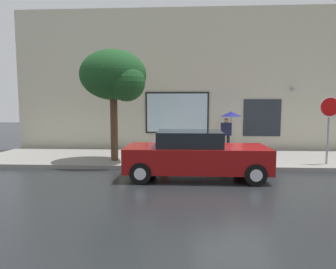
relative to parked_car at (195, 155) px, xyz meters
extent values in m
plane|color=black|center=(1.24, 0.00, -0.73)|extent=(60.00, 60.00, 0.00)
cube|color=gray|center=(1.24, 3.00, -0.66)|extent=(20.00, 4.00, 0.15)
cube|color=beige|center=(1.24, 5.50, 2.77)|extent=(20.00, 0.40, 7.00)
cube|color=black|center=(-0.69, 5.27, 1.21)|extent=(3.13, 0.06, 2.04)
cube|color=silver|center=(-0.69, 5.24, 1.21)|extent=(2.97, 0.03, 1.88)
cube|color=#262B33|center=(3.46, 5.28, 0.97)|extent=(1.80, 0.04, 1.80)
cone|color=#99999E|center=(4.86, 5.15, 2.37)|extent=(0.22, 0.24, 0.24)
cube|color=maroon|center=(0.04, 0.00, -0.10)|extent=(4.41, 1.77, 0.76)
cube|color=black|center=(-0.18, 0.00, 0.52)|extent=(1.98, 1.56, 0.48)
cylinder|color=black|center=(1.69, 0.82, -0.41)|extent=(0.64, 0.22, 0.64)
cylinder|color=silver|center=(1.69, 0.82, -0.41)|extent=(0.35, 0.24, 0.35)
cylinder|color=black|center=(1.69, -0.82, -0.41)|extent=(0.64, 0.22, 0.64)
cylinder|color=silver|center=(1.69, -0.82, -0.41)|extent=(0.35, 0.24, 0.35)
cylinder|color=black|center=(-1.61, 0.82, -0.41)|extent=(0.64, 0.22, 0.64)
cylinder|color=silver|center=(-1.61, 0.82, -0.41)|extent=(0.35, 0.24, 0.35)
cylinder|color=black|center=(-1.61, -0.82, -0.41)|extent=(0.64, 0.22, 0.64)
cylinder|color=silver|center=(-1.61, -0.82, -0.41)|extent=(0.35, 0.24, 0.35)
cylinder|color=red|center=(-1.07, 1.99, -0.27)|extent=(0.22, 0.22, 0.63)
sphere|color=#AD1814|center=(-1.07, 1.99, 0.05)|extent=(0.23, 0.23, 0.23)
cylinder|color=#AD1814|center=(-1.07, 1.83, -0.24)|extent=(0.09, 0.12, 0.09)
cylinder|color=#AD1814|center=(-1.07, 2.15, -0.24)|extent=(0.09, 0.12, 0.09)
cylinder|color=red|center=(-1.07, 1.99, -0.55)|extent=(0.30, 0.30, 0.06)
cylinder|color=black|center=(1.45, 4.05, -0.18)|extent=(0.14, 0.14, 0.80)
cylinder|color=black|center=(1.66, 4.05, -0.18)|extent=(0.14, 0.14, 0.80)
cube|color=#191E38|center=(1.55, 4.05, 0.50)|extent=(0.47, 0.22, 0.57)
sphere|color=tan|center=(1.55, 4.05, 0.89)|extent=(0.22, 0.22, 0.22)
cylinder|color=#4C4C51|center=(1.76, 4.05, 0.75)|extent=(0.02, 0.02, 0.90)
cone|color=navy|center=(1.76, 4.05, 1.18)|extent=(0.97, 0.97, 0.22)
cylinder|color=#4C3823|center=(-3.06, 2.03, 0.72)|extent=(0.28, 0.28, 2.61)
ellipsoid|color=#19471E|center=(-3.06, 2.03, 2.73)|extent=(2.55, 2.17, 1.91)
sphere|color=#19471E|center=(-2.49, 1.71, 2.41)|extent=(1.40, 1.40, 1.40)
cylinder|color=gray|center=(4.90, 1.75, 0.63)|extent=(0.07, 0.07, 2.44)
cylinder|color=white|center=(4.90, 1.71, 1.50)|extent=(0.76, 0.02, 0.76)
cylinder|color=red|center=(4.90, 1.69, 1.50)|extent=(0.66, 0.02, 0.66)
camera|label=1|loc=(-0.37, -9.01, 1.54)|focal=30.83mm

